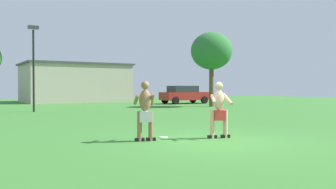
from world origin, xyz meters
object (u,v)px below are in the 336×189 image
player_near (145,110)px  tree_right_field (211,51)px  player_in_red (219,109)px  lamp_post (33,58)px  frisbee (163,137)px  car_red_mid_lot (184,94)px

player_near → tree_right_field: bearing=46.6°
player_in_red → lamp_post: 14.56m
frisbee → car_red_mid_lot: 21.84m
frisbee → car_red_mid_lot: car_red_mid_lot is taller
player_in_red → frisbee: player_in_red is taller
frisbee → car_red_mid_lot: bearing=55.0°
frisbee → lamp_post: size_ratio=0.05×
lamp_post → tree_right_field: (12.67, -0.56, 1.00)m
player_in_red → frisbee: 1.79m
player_in_red → lamp_post: bearing=99.7°
frisbee → tree_right_field: tree_right_field is taller
frisbee → lamp_post: (-1.10, 13.29, 3.14)m
lamp_post → tree_right_field: tree_right_field is taller
player_in_red → tree_right_field: size_ratio=0.29×
frisbee → player_in_red: bearing=-33.4°
lamp_post → tree_right_field: size_ratio=0.90×
car_red_mid_lot → lamp_post: (-13.60, -4.59, 2.33)m
player_in_red → car_red_mid_lot: player_in_red is taller
player_in_red → car_red_mid_lot: bearing=59.2°
frisbee → car_red_mid_lot: (12.50, 17.88, 0.81)m
player_near → car_red_mid_lot: (13.25, 18.18, -0.02)m
player_in_red → lamp_post: lamp_post is taller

